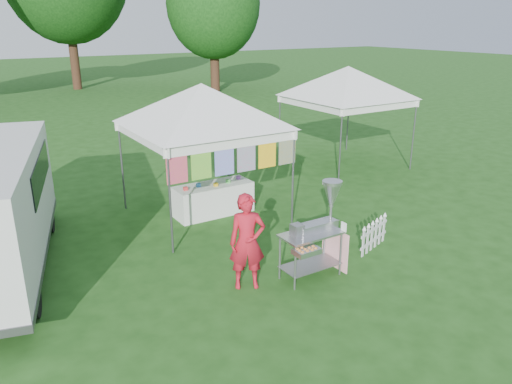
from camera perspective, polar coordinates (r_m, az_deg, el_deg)
ground at (r=8.87m, az=4.61°, el=-9.74°), size 120.00×120.00×0.00m
canopy_main at (r=10.84m, az=-6.28°, el=12.18°), size 4.24×4.24×3.45m
canopy_right at (r=15.20m, az=10.52°, el=13.94°), size 4.24×4.24×3.45m
tree_right at (r=31.81m, az=-4.92°, el=20.62°), size 5.60×5.60×8.42m
donut_cart at (r=8.60m, az=7.34°, el=-3.50°), size 1.20×0.82×1.67m
vendor at (r=8.21m, az=-1.01°, el=-5.73°), size 0.71×0.61×1.64m
picket_fence at (r=10.04m, az=13.32°, el=-4.82°), size 1.03×0.38×0.56m
display_table at (r=11.54m, az=-4.91°, el=-0.81°), size 1.80×0.70×0.71m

